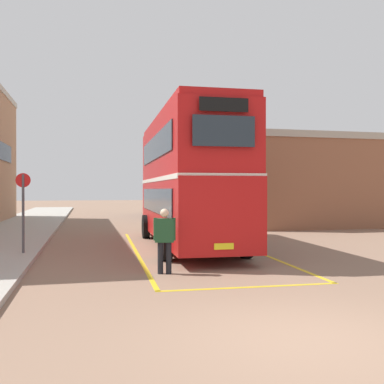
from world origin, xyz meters
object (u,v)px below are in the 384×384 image
single_deck_bus (167,195)px  pedestrian_boarding (165,236)px  double_decker_bus (187,178)px  bus_stop_sign (23,205)px

single_deck_bus → pedestrian_boarding: size_ratio=5.35×
double_decker_bus → pedestrian_boarding: (-1.72, -5.04, -1.58)m
bus_stop_sign → pedestrian_boarding: bearing=-43.8°
double_decker_bus → pedestrian_boarding: bearing=-108.8°
double_decker_bus → bus_stop_sign: double_decker_bus is taller
double_decker_bus → pedestrian_boarding: size_ratio=6.23×
double_decker_bus → single_deck_bus: bearing=82.2°
double_decker_bus → bus_stop_sign: size_ratio=4.10×
single_deck_bus → double_decker_bus: bearing=-97.8°
pedestrian_boarding → bus_stop_sign: bus_stop_sign is taller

